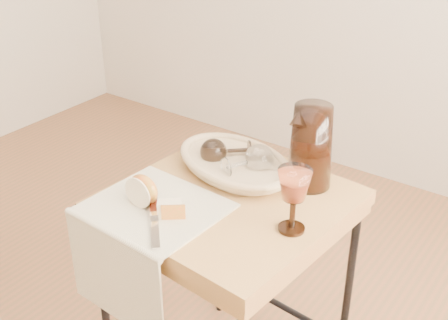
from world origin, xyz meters
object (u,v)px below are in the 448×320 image
Objects in this scene: tea_towel at (154,208)px; wine_goblet at (293,200)px; bread_basket at (234,165)px; table_knife at (154,218)px; goblet_lying_a at (229,151)px; goblet_lying_b at (245,163)px; pitcher at (311,146)px; apple_half at (143,189)px; side_table at (228,301)px.

wine_goblet is at bearing 23.70° from tea_towel.
bread_basket reaches higher than table_knife.
wine_goblet is at bearing 108.15° from goblet_lying_a.
goblet_lying_b is at bearing -7.96° from bread_basket.
goblet_lying_a is 0.58× the size of table_knife.
bread_basket is at bearing 177.19° from pitcher.
wine_goblet is 0.39m from apple_half.
side_table is 2.15× the size of bread_basket.
goblet_lying_a is (-0.09, 0.14, 0.42)m from side_table.
side_table is 0.44m from table_knife.
goblet_lying_a is at bearing 124.75° from side_table.
goblet_lying_b is 0.30m from apple_half.
wine_goblet reaches higher than apple_half.
wine_goblet is (0.31, -0.17, 0.03)m from goblet_lying_a.
goblet_lying_b is at bearing 62.61° from apple_half.
goblet_lying_a is 1.41× the size of apple_half.
goblet_lying_b is at bearing 71.08° from tea_towel.
pitcher reaches higher than apple_half.
tea_towel reaches higher than side_table.
bread_basket is 2.47× the size of goblet_lying_b.
bread_basket is at bearing 94.59° from goblet_lying_b.
wine_goblet is (0.23, -0.14, 0.03)m from goblet_lying_b.
tea_towel is 1.51× the size of table_knife.
side_table is at bearing -147.04° from pitcher.
bread_basket is 0.33m from table_knife.
tea_towel is at bearing -87.35° from bread_basket.
tea_towel is 2.60× the size of goblet_lying_a.
pitcher is (0.21, 0.06, 0.10)m from bread_basket.
pitcher is at bearing 52.39° from side_table.
pitcher is (0.16, 0.08, 0.06)m from goblet_lying_b.
goblet_lying_b reaches higher than bread_basket.
wine_goblet is (0.21, -0.04, 0.45)m from side_table.
wine_goblet is at bearing -15.57° from bread_basket.
goblet_lying_a reaches higher than apple_half.
table_knife is at bearing -30.45° from apple_half.
tea_towel is 0.06m from apple_half.
wine_goblet is 0.35m from table_knife.
goblet_lying_a reaches higher than bread_basket.
bread_basket is at bearing 134.47° from table_knife.
goblet_lying_a is at bearing 139.60° from table_knife.
tea_towel is at bearing -159.43° from wine_goblet.
wine_goblet reaches higher than tea_towel.
tea_towel is at bearing 2.59° from apple_half.
goblet_lying_a is 0.93× the size of goblet_lying_b.
wine_goblet is at bearing -9.32° from side_table.
pitcher is 3.03× the size of apple_half.
bread_basket is 1.24× the size of pitcher.
apple_half is (-0.09, -0.28, 0.03)m from bread_basket.
bread_basket is (0.06, 0.28, 0.02)m from tea_towel.
bread_basket is at bearing 110.73° from goblet_lying_a.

